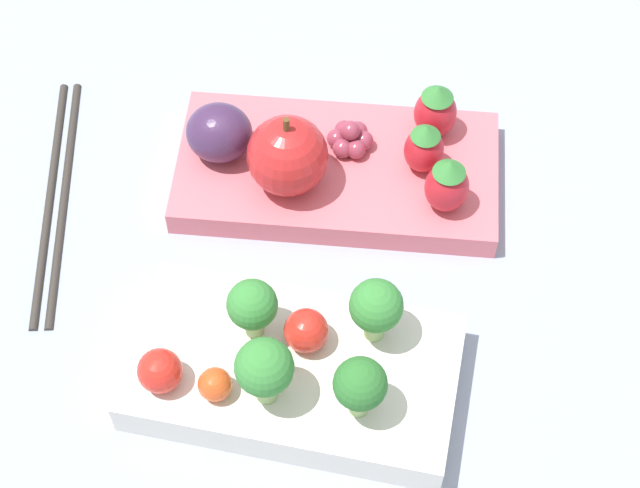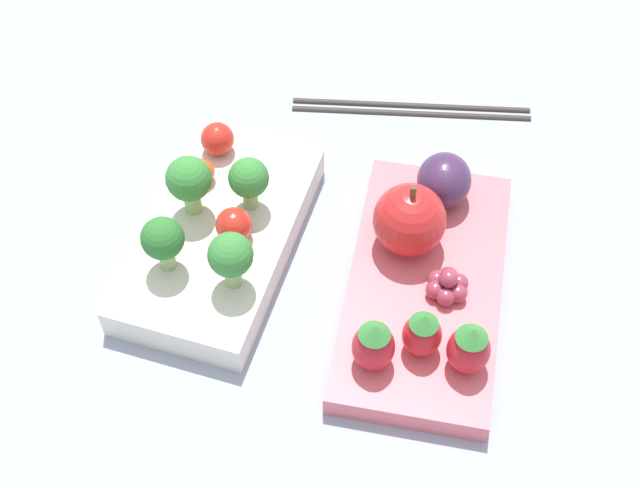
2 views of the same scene
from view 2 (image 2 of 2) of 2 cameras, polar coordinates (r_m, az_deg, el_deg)
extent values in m
plane|color=#939EB2|center=(0.69, 0.04, -1.27)|extent=(4.00, 4.00, 0.00)
cube|color=silver|center=(0.69, -6.50, 0.13)|extent=(0.21, 0.13, 0.03)
cube|color=#DB6670|center=(0.67, 6.70, -2.78)|extent=(0.22, 0.11, 0.02)
cylinder|color=#93B770|center=(0.68, -4.47, 3.02)|extent=(0.01, 0.01, 0.02)
sphere|color=#388438|center=(0.67, -4.59, 4.25)|extent=(0.03, 0.03, 0.03)
cylinder|color=#93B770|center=(0.64, -5.58, -1.95)|extent=(0.01, 0.01, 0.02)
sphere|color=#388438|center=(0.62, -5.75, -0.70)|extent=(0.03, 0.03, 0.03)
cylinder|color=#93B770|center=(0.66, -9.77, -0.85)|extent=(0.01, 0.01, 0.02)
sphere|color=#2D702D|center=(0.64, -10.05, 0.36)|extent=(0.03, 0.03, 0.03)
cylinder|color=#93B770|center=(0.68, -8.16, 2.78)|extent=(0.01, 0.01, 0.02)
sphere|color=#388438|center=(0.67, -8.40, 4.16)|extent=(0.03, 0.03, 0.03)
sphere|color=red|center=(0.66, -5.54, 1.21)|extent=(0.03, 0.03, 0.03)
sphere|color=#DB4C1E|center=(0.70, -7.58, 4.64)|extent=(0.02, 0.02, 0.02)
sphere|color=red|center=(0.72, -6.58, 6.70)|extent=(0.03, 0.03, 0.03)
sphere|color=red|center=(0.66, 5.75, 1.55)|extent=(0.05, 0.05, 0.05)
cylinder|color=brown|center=(0.63, 5.97, 3.28)|extent=(0.00, 0.00, 0.01)
ellipsoid|color=red|center=(0.61, 6.54, -5.82)|extent=(0.03, 0.03, 0.03)
cone|color=#388438|center=(0.60, 6.71, -4.85)|extent=(0.02, 0.02, 0.01)
ellipsoid|color=red|center=(0.61, 9.48, -6.72)|extent=(0.03, 0.03, 0.04)
cone|color=#388438|center=(0.59, 9.76, -5.67)|extent=(0.02, 0.02, 0.01)
ellipsoid|color=red|center=(0.60, 3.43, -6.59)|extent=(0.03, 0.03, 0.04)
cone|color=#388438|center=(0.59, 3.53, -5.54)|extent=(0.02, 0.02, 0.01)
ellipsoid|color=#42284C|center=(0.69, 7.95, 4.06)|extent=(0.05, 0.04, 0.04)
sphere|color=#93384C|center=(0.66, 8.22, -2.04)|extent=(0.01, 0.01, 0.01)
sphere|color=#93384C|center=(0.65, 7.47, -2.26)|extent=(0.01, 0.01, 0.01)
sphere|color=#93384C|center=(0.65, 7.38, -2.93)|extent=(0.01, 0.01, 0.01)
sphere|color=#93384C|center=(0.64, 8.05, -3.38)|extent=(0.01, 0.01, 0.01)
sphere|color=#93384C|center=(0.65, 8.80, -3.15)|extent=(0.01, 0.01, 0.01)
sphere|color=#93384C|center=(0.65, 8.88, -2.47)|extent=(0.01, 0.01, 0.01)
sphere|color=#93384C|center=(0.64, 8.23, -2.21)|extent=(0.01, 0.01, 0.01)
cylinder|color=#332D28|center=(0.80, 5.85, 8.92)|extent=(0.03, 0.21, 0.01)
cylinder|color=#332D28|center=(0.80, 5.85, 8.42)|extent=(0.03, 0.21, 0.01)
camera|label=1|loc=(0.57, -59.29, 40.15)|focal=60.00mm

